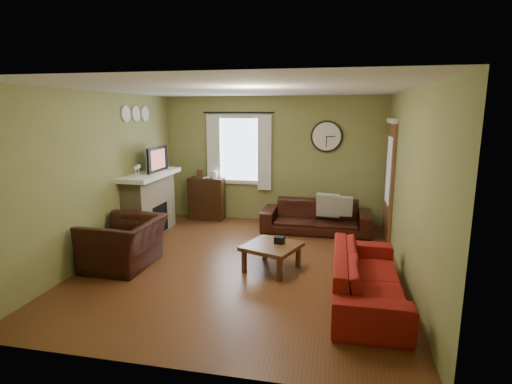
% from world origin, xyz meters
% --- Properties ---
extents(floor, '(4.60, 5.20, 0.00)m').
position_xyz_m(floor, '(0.00, 0.00, 0.00)').
color(floor, '#593018').
rests_on(floor, ground).
extents(ceiling, '(4.60, 5.20, 0.00)m').
position_xyz_m(ceiling, '(0.00, 0.00, 2.60)').
color(ceiling, white).
rests_on(ceiling, ground).
extents(wall_left, '(0.00, 5.20, 2.60)m').
position_xyz_m(wall_left, '(-2.30, 0.00, 1.30)').
color(wall_left, olive).
rests_on(wall_left, ground).
extents(wall_right, '(0.00, 5.20, 2.60)m').
position_xyz_m(wall_right, '(2.30, 0.00, 1.30)').
color(wall_right, olive).
rests_on(wall_right, ground).
extents(wall_back, '(4.60, 0.00, 2.60)m').
position_xyz_m(wall_back, '(0.00, 2.60, 1.30)').
color(wall_back, olive).
rests_on(wall_back, ground).
extents(wall_front, '(4.60, 0.00, 2.60)m').
position_xyz_m(wall_front, '(0.00, -2.60, 1.30)').
color(wall_front, olive).
rests_on(wall_front, ground).
extents(fireplace, '(0.40, 1.40, 1.10)m').
position_xyz_m(fireplace, '(-2.10, 1.15, 0.55)').
color(fireplace, tan).
rests_on(fireplace, floor).
extents(firebox, '(0.04, 0.60, 0.55)m').
position_xyz_m(firebox, '(-1.91, 1.15, 0.30)').
color(firebox, black).
rests_on(firebox, fireplace).
extents(mantel, '(0.58, 1.60, 0.08)m').
position_xyz_m(mantel, '(-2.07, 1.15, 1.14)').
color(mantel, white).
rests_on(mantel, fireplace).
extents(tv, '(0.08, 0.60, 0.35)m').
position_xyz_m(tv, '(-2.05, 1.30, 1.35)').
color(tv, black).
rests_on(tv, mantel).
extents(tv_screen, '(0.02, 0.62, 0.36)m').
position_xyz_m(tv_screen, '(-1.97, 1.30, 1.41)').
color(tv_screen, '#994C3F').
rests_on(tv_screen, mantel).
extents(medallion_left, '(0.28, 0.28, 0.03)m').
position_xyz_m(medallion_left, '(-2.28, 0.80, 2.25)').
color(medallion_left, white).
rests_on(medallion_left, wall_left).
extents(medallion_mid, '(0.28, 0.28, 0.03)m').
position_xyz_m(medallion_mid, '(-2.28, 1.15, 2.25)').
color(medallion_mid, white).
rests_on(medallion_mid, wall_left).
extents(medallion_right, '(0.28, 0.28, 0.03)m').
position_xyz_m(medallion_right, '(-2.28, 1.50, 2.25)').
color(medallion_right, white).
rests_on(medallion_right, wall_left).
extents(window_pane, '(1.00, 0.02, 1.30)m').
position_xyz_m(window_pane, '(-0.70, 2.58, 1.50)').
color(window_pane, silver).
rests_on(window_pane, wall_back).
extents(curtain_rod, '(0.03, 0.03, 1.50)m').
position_xyz_m(curtain_rod, '(-0.70, 2.48, 2.27)').
color(curtain_rod, black).
rests_on(curtain_rod, wall_back).
extents(curtain_left, '(0.28, 0.04, 1.55)m').
position_xyz_m(curtain_left, '(-1.25, 2.48, 1.45)').
color(curtain_left, white).
rests_on(curtain_left, wall_back).
extents(curtain_right, '(0.28, 0.04, 1.55)m').
position_xyz_m(curtain_right, '(-0.15, 2.48, 1.45)').
color(curtain_right, white).
rests_on(curtain_right, wall_back).
extents(wall_clock, '(0.64, 0.06, 0.64)m').
position_xyz_m(wall_clock, '(1.10, 2.55, 1.80)').
color(wall_clock, white).
rests_on(wall_clock, wall_back).
extents(door, '(0.05, 0.90, 2.10)m').
position_xyz_m(door, '(2.27, 1.85, 1.05)').
color(door, brown).
rests_on(door, floor).
extents(bookshelf, '(0.76, 0.32, 0.90)m').
position_xyz_m(bookshelf, '(-1.39, 2.37, 0.45)').
color(bookshelf, black).
rests_on(bookshelf, floor).
extents(book, '(0.18, 0.24, 0.02)m').
position_xyz_m(book, '(-1.45, 2.39, 0.96)').
color(book, '#50311B').
rests_on(book, bookshelf).
extents(sofa_brown, '(2.08, 0.81, 0.61)m').
position_xyz_m(sofa_brown, '(0.97, 1.90, 0.30)').
color(sofa_brown, black).
rests_on(sofa_brown, floor).
extents(pillow_left, '(0.37, 0.11, 0.37)m').
position_xyz_m(pillow_left, '(1.46, 1.83, 0.55)').
color(pillow_left, '#9D9E93').
rests_on(pillow_left, sofa_brown).
extents(pillow_right, '(0.45, 0.18, 0.43)m').
position_xyz_m(pillow_right, '(1.19, 1.87, 0.55)').
color(pillow_right, '#9D9E93').
rests_on(pillow_right, sofa_brown).
extents(sofa_red, '(0.82, 2.10, 0.61)m').
position_xyz_m(sofa_red, '(1.75, -0.85, 0.31)').
color(sofa_red, maroon).
rests_on(sofa_red, floor).
extents(armchair, '(0.99, 1.12, 0.72)m').
position_xyz_m(armchair, '(-1.74, -0.43, 0.36)').
color(armchair, black).
rests_on(armchair, floor).
extents(coffee_table, '(0.93, 0.93, 0.39)m').
position_xyz_m(coffee_table, '(0.44, -0.13, 0.19)').
color(coffee_table, '#50311B').
rests_on(coffee_table, floor).
extents(tissue_box, '(0.15, 0.15, 0.10)m').
position_xyz_m(tissue_box, '(0.55, -0.05, 0.40)').
color(tissue_box, black).
rests_on(tissue_box, coffee_table).
extents(wine_glass_a, '(0.07, 0.07, 0.19)m').
position_xyz_m(wine_glass_a, '(-2.05, 0.60, 1.27)').
color(wine_glass_a, white).
rests_on(wine_glass_a, mantel).
extents(wine_glass_b, '(0.07, 0.07, 0.21)m').
position_xyz_m(wine_glass_b, '(-2.05, 0.70, 1.28)').
color(wine_glass_b, white).
rests_on(wine_glass_b, mantel).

